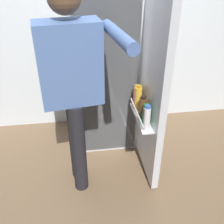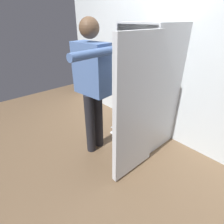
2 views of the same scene
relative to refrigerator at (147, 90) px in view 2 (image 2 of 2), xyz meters
The scene contains 4 objects.
ground_plane 0.96m from the refrigerator, 93.17° to the right, with size 5.94×5.94×0.00m, color brown.
kitchen_wall 0.66m from the refrigerator, 93.83° to the left, with size 4.40×0.10×2.66m, color silver.
refrigerator is the anchor object (origin of this frame).
person 0.75m from the refrigerator, 117.37° to the right, with size 0.62×0.73×1.68m.
Camera 2 is at (1.39, -1.32, 1.67)m, focal length 28.58 mm.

